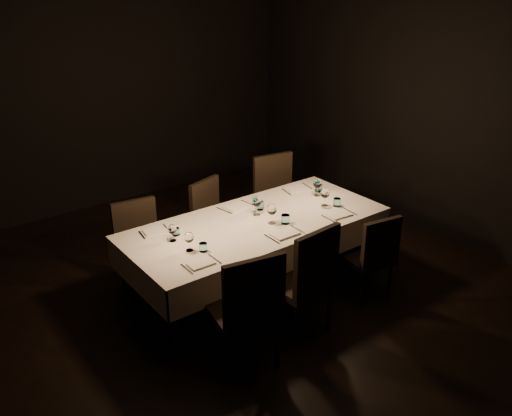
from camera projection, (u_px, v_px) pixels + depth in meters
room at (256, 146)px, 4.81m from camera, size 5.01×6.01×3.01m
dining_table at (256, 228)px, 5.14m from camera, size 2.52×1.12×0.76m
chair_near_left at (247, 306)px, 4.17m from camera, size 0.58×0.58×1.05m
place_setting_near_left at (196, 248)px, 4.49m from camera, size 0.31×0.40×0.17m
chair_near_center at (304, 276)px, 4.58m from camera, size 0.53×0.53×1.04m
place_setting_near_center at (279, 219)px, 4.97m from camera, size 0.36×0.42×0.20m
chair_near_right at (373, 253)px, 5.11m from camera, size 0.48×0.48×0.87m
place_setting_near_right at (332, 202)px, 5.35m from camera, size 0.34×0.41×0.19m
chair_far_left at (140, 242)px, 5.28m from camera, size 0.49×0.49×0.91m
place_setting_far_left at (167, 230)px, 4.79m from camera, size 0.30×0.39×0.16m
chair_far_center at (212, 217)px, 5.83m from camera, size 0.54×0.54×0.90m
place_setting_far_center at (251, 204)px, 5.29m from camera, size 0.37×0.42×0.20m
chair_far_right at (278, 196)px, 6.22m from camera, size 0.56×0.56×1.02m
place_setting_far_right at (311, 186)px, 5.74m from camera, size 0.36×0.41×0.19m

